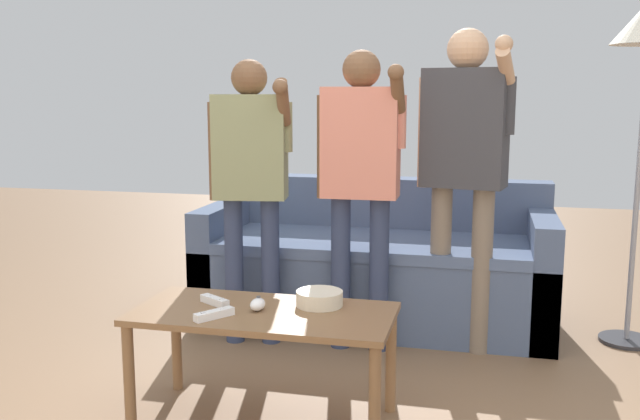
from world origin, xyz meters
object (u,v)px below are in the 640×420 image
Objects in this scene: player_left at (251,168)px; game_remote_wand_far at (215,301)px; snack_bowl at (319,298)px; player_center at (361,165)px; coffee_table at (264,326)px; game_remote_wand_near at (214,314)px; game_remote_nunchuk at (258,304)px; player_right at (464,152)px; couch at (376,268)px.

game_remote_wand_far is at bearing -81.28° from player_left.
player_center is (0.02, 0.78, 0.46)m from snack_bowl.
coffee_table is 5.42× the size of snack_bowl.
player_left is 9.63× the size of game_remote_wand_near.
player_left reaches higher than game_remote_nunchuk.
coffee_table is at bearing -103.75° from player_center.
snack_bowl reaches higher than game_remote_wand_near.
game_remote_nunchuk is (-0.02, -0.00, 0.09)m from coffee_table.
coffee_table is 7.03× the size of game_remote_wand_far.
player_left reaches higher than game_remote_wand_near.
player_right reaches higher than snack_bowl.
game_remote_wand_far is (-0.19, 0.03, -0.01)m from game_remote_nunchuk.
game_remote_wand_near is at bearing -103.67° from couch.
game_remote_wand_far is at bearing -116.80° from player_center.
player_right reaches higher than player_left.
player_right is 1.53m from game_remote_wand_near.
couch is at bearing 88.84° from snack_bowl.
player_center is (0.22, 0.89, 0.55)m from coffee_table.
game_remote_wand_far is at bearing -107.67° from couch.
player_right is at bearing 59.68° from snack_bowl.
game_remote_wand_far is at bearing 170.31° from game_remote_nunchuk.
coffee_table is at bearing 0.15° from game_remote_nunchuk.
player_center is (-0.00, -0.52, 0.65)m from couch.
couch is 1.31m from snack_bowl.
coffee_table is 0.22m from game_remote_wand_near.
couch is 22.33× the size of game_remote_nunchuk.
couch reaches higher than snack_bowl.
player_right is at bearing 53.64° from game_remote_nunchuk.
player_right is at bearing 12.55° from player_center.
coffee_table is at bearing -98.97° from couch.
couch is at bearing 44.20° from player_left.
coffee_table is at bearing -8.62° from game_remote_wand_far.
game_remote_nunchuk is at bearing -9.69° from game_remote_wand_far.
couch reaches higher than game_remote_wand_far.
snack_bowl is 1.23× the size of game_remote_wand_near.
coffee_table is at bearing 40.83° from game_remote_wand_near.
game_remote_nunchuk is at bearing -152.06° from snack_bowl.
player_center is at bearing 76.25° from coffee_table.
player_center is at bearing 3.51° from player_left.
player_center is (0.24, 0.89, 0.47)m from game_remote_nunchuk.
player_left is (-0.54, 0.74, 0.43)m from snack_bowl.
coffee_table is 0.23m from game_remote_wand_far.
snack_bowl is at bearing -91.16° from couch.
player_right is (1.06, 0.15, 0.09)m from player_left.
player_right is 11.14× the size of game_remote_wand_far.
player_center is 1.08m from game_remote_wand_far.
game_remote_nunchuk is 0.06× the size of player_center.
player_center is at bearing 70.11° from game_remote_wand_near.
game_remote_wand_far is at bearing -168.49° from snack_bowl.
player_right is at bearing -39.39° from couch.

